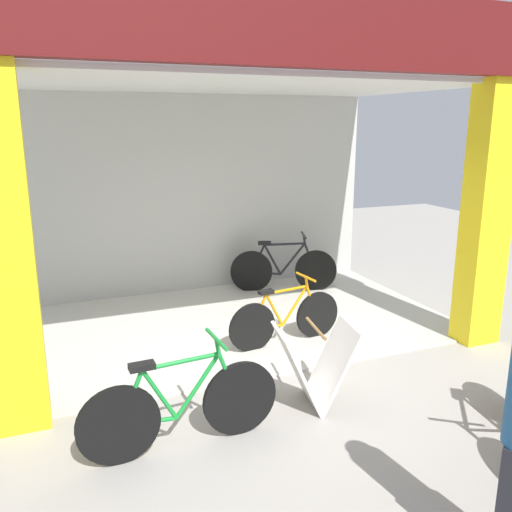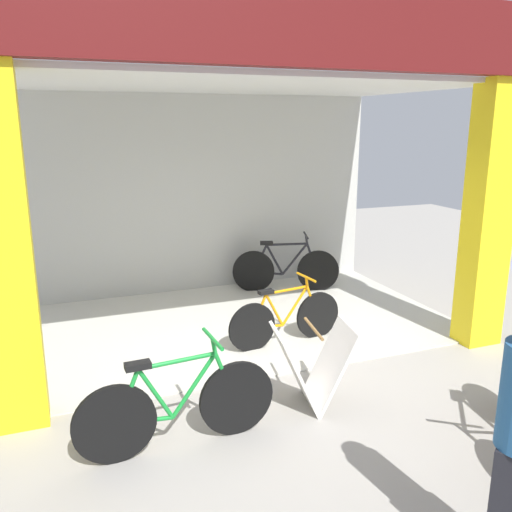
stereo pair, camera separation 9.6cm
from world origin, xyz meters
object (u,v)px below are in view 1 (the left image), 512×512
(bicycle_inside_0, at_px, (285,318))
(sandwich_board_sign, at_px, (314,366))
(bicycle_inside_1, at_px, (283,269))
(bicycle_parked_1, at_px, (181,407))

(bicycle_inside_0, bearing_deg, sandwich_board_sign, -104.02)
(bicycle_inside_0, xyz_separation_m, bicycle_inside_1, (0.87, 1.97, 0.04))
(bicycle_inside_1, height_order, bicycle_parked_1, same)
(bicycle_inside_0, height_order, bicycle_inside_1, bicycle_inside_1)
(bicycle_inside_0, height_order, bicycle_parked_1, bicycle_parked_1)
(bicycle_inside_1, bearing_deg, bicycle_inside_0, -113.93)
(bicycle_inside_0, relative_size, bicycle_inside_1, 0.93)
(bicycle_inside_1, distance_m, sandwich_board_sign, 3.63)
(bicycle_inside_0, xyz_separation_m, bicycle_parked_1, (-1.73, -1.67, 0.04))
(bicycle_inside_0, relative_size, sandwich_board_sign, 1.86)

